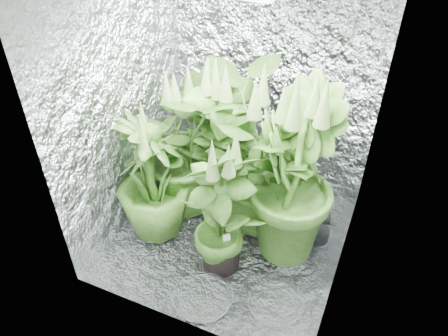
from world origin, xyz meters
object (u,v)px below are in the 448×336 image
plant_c (292,177)px  plant_f (220,210)px  plant_d (153,180)px  plant_b (225,144)px  circulation_fan (316,222)px  plant_e (263,160)px  plant_a (189,144)px

plant_c → plant_f: bearing=-134.5°
plant_d → plant_c: bearing=14.0°
plant_b → plant_f: (0.23, -0.59, -0.07)m
plant_f → circulation_fan: 0.81m
plant_e → plant_b: bearing=164.5°
plant_c → plant_f: size_ratio=1.23×
plant_a → plant_b: plant_b is taller
plant_b → plant_c: (0.58, -0.24, 0.04)m
plant_b → circulation_fan: (0.76, -0.09, -0.42)m
plant_d → plant_e: plant_e is taller
plant_c → plant_d: bearing=-166.0°
plant_c → plant_d: size_ratio=1.31×
plant_b → plant_c: 0.63m
plant_e → plant_c: bearing=-30.2°
plant_c → plant_e: 0.29m
plant_b → plant_e: size_ratio=0.94×
plant_b → circulation_fan: size_ratio=3.13×
plant_b → plant_f: 0.64m
circulation_fan → plant_a: bearing=162.6°
plant_d → plant_f: bearing=-12.1°
plant_f → plant_c: bearing=45.5°
plant_a → circulation_fan: (1.02, -0.01, -0.40)m
circulation_fan → plant_e: bearing=163.6°
plant_c → plant_f: plant_c is taller
plant_b → plant_e: bearing=-15.5°
plant_c → plant_d: (-0.93, -0.23, -0.16)m
plant_c → plant_d: 0.97m
plant_a → plant_d: 0.41m
plant_d → plant_f: plant_f is taller
plant_b → plant_d: size_ratio=1.23×
plant_a → plant_b: bearing=17.5°
plant_e → circulation_fan: 0.61m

